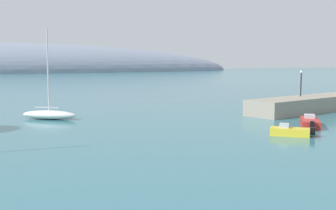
% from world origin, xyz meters
% --- Properties ---
extents(breakwater_rocks, '(24.73, 10.50, 2.04)m').
position_xyz_m(breakwater_rocks, '(23.37, 35.43, 1.02)').
color(breakwater_rocks, gray).
rests_on(breakwater_rocks, ground).
extents(sailboat_white_mid_mooring, '(6.75, 5.84, 10.71)m').
position_xyz_m(sailboat_white_mid_mooring, '(-11.75, 42.10, 0.62)').
color(sailboat_white_mid_mooring, white).
rests_on(sailboat_white_mid_mooring, water).
extents(motorboat_red_foreground, '(4.50, 4.97, 1.23)m').
position_xyz_m(motorboat_red_foreground, '(12.43, 24.68, 0.46)').
color(motorboat_red_foreground, red).
rests_on(motorboat_red_foreground, water).
extents(motorboat_yellow_alongside_breakwater, '(3.57, 3.49, 1.13)m').
position_xyz_m(motorboat_yellow_alongside_breakwater, '(6.88, 21.33, 0.41)').
color(motorboat_yellow_alongside_breakwater, yellow).
rests_on(motorboat_yellow_alongside_breakwater, water).
extents(harbor_lamp_post, '(0.36, 0.36, 3.55)m').
position_xyz_m(harbor_lamp_post, '(21.37, 36.09, 4.28)').
color(harbor_lamp_post, black).
rests_on(harbor_lamp_post, breakwater_rocks).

